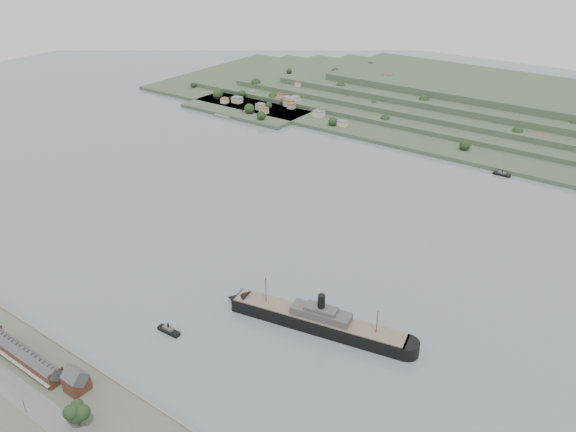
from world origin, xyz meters
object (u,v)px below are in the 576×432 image
Objects in this scene: terrace_row at (25,356)px; fig_tree at (76,413)px; tugboat at (169,330)px; gabled_building at (76,380)px; steamship at (313,319)px.

terrace_row is 4.13× the size of fig_tree.
fig_tree is at bearing -76.78° from tugboat.
gabled_building is 127.46m from steamship.
gabled_building is 0.97× the size of tugboat.
terrace_row reaches higher than tugboat.
fig_tree is at bearing -9.38° from terrace_row.
terrace_row is 73.92m from tugboat.
fig_tree is (19.24, -13.40, 2.03)m from gabled_building.
fig_tree reaches higher than terrace_row.
terrace_row is at bearing 170.62° from fig_tree.
tugboat is at bearing 57.16° from terrace_row.
tugboat is (39.99, 61.95, -5.27)m from terrace_row.
tugboat is at bearing -140.64° from steamship.
steamship reaches higher than gabled_building.
terrace_row is 57.61m from fig_tree.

